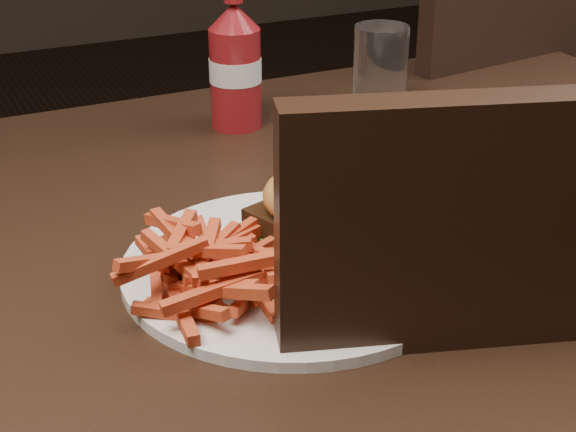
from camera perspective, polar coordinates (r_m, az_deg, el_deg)
name	(u,v)px	position (r m, az deg, el deg)	size (l,w,h in m)	color
dining_table	(325,217)	(0.92, 2.41, -0.09)	(1.20, 0.80, 0.04)	black
chair_far	(425,192)	(1.72, 8.86, 1.56)	(0.46, 0.46, 0.04)	black
plate	(293,267)	(0.77, 0.32, -3.28)	(0.30, 0.30, 0.01)	white
sandwich_half_a	(313,244)	(0.78, 1.60, -1.79)	(0.08, 0.08, 0.02)	beige
sandwich_half_b	(412,229)	(0.81, 8.02, -0.83)	(0.08, 0.08, 0.02)	beige
fries_pile	(214,262)	(0.73, -4.79, -2.99)	(0.12, 0.12, 0.05)	#BA3013
ketchup_bottle	(236,80)	(1.09, -3.41, 8.80)	(0.06, 0.06, 0.13)	maroon
tumbler	(380,68)	(1.16, 5.98, 9.47)	(0.07, 0.07, 0.11)	white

